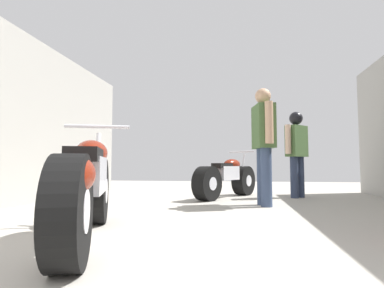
{
  "coord_description": "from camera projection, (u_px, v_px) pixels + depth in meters",
  "views": [
    {
      "loc": [
        0.3,
        0.2,
        0.59
      ],
      "look_at": [
        -0.26,
        3.86,
        0.85
      ],
      "focal_mm": 29.45,
      "sensor_mm": 36.0,
      "label": 1
    }
  ],
  "objects": [
    {
      "name": "ground_plane",
      "position": [
        213.0,
        220.0,
        3.42
      ],
      "size": [
        17.6,
        17.6,
        0.0
      ],
      "primitive_type": "plane",
      "color": "#A8A399"
    },
    {
      "name": "motorcycle_maroon_cruiser",
      "position": [
        86.0,
        186.0,
        2.47
      ],
      "size": [
        0.99,
        2.09,
        1.01
      ],
      "color": "black",
      "rests_on": "ground_plane"
    },
    {
      "name": "motorcycle_black_naked",
      "position": [
        226.0,
        178.0,
        5.85
      ],
      "size": [
        1.11,
        1.81,
        0.9
      ],
      "color": "black",
      "rests_on": "ground_plane"
    },
    {
      "name": "mechanic_in_blue",
      "position": [
        264.0,
        139.0,
        4.72
      ],
      "size": [
        0.34,
        0.71,
        1.76
      ],
      "color": "#384766",
      "rests_on": "ground_plane"
    },
    {
      "name": "mechanic_with_helmet",
      "position": [
        297.0,
        146.0,
        5.93
      ],
      "size": [
        0.51,
        0.53,
        1.62
      ],
      "color": "#2D3851",
      "rests_on": "ground_plane"
    }
  ]
}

